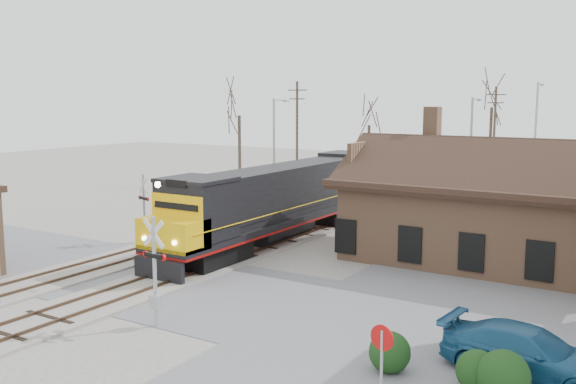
% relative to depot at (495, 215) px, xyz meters
% --- Properties ---
extents(ground, '(140.00, 140.00, 0.00)m').
position_rel_depot_xyz_m(ground, '(-11.99, -12.00, -2.41)').
color(ground, '#AAA499').
rests_on(ground, ground).
extents(road, '(60.00, 9.00, 0.03)m').
position_rel_depot_xyz_m(road, '(-11.99, -12.00, -2.39)').
color(road, slate).
rests_on(road, ground).
extents(track_main, '(3.40, 90.00, 0.24)m').
position_rel_depot_xyz_m(track_main, '(-11.99, 3.00, -2.34)').
color(track_main, '#AAA499').
rests_on(track_main, ground).
extents(track_siding, '(3.40, 90.00, 0.24)m').
position_rel_depot_xyz_m(track_siding, '(-16.49, 3.00, -2.34)').
color(track_siding, '#AAA499').
rests_on(track_siding, ground).
extents(depot, '(15.20, 9.31, 7.90)m').
position_rel_depot_xyz_m(depot, '(0.00, 0.00, 0.00)').
color(depot, '#986C4E').
rests_on(depot, ground).
extents(locomotive_lead, '(3.10, 20.75, 4.61)m').
position_rel_depot_xyz_m(locomotive_lead, '(-11.99, -2.31, 0.01)').
color(locomotive_lead, black).
rests_on(locomotive_lead, ground).
extents(locomotive_trailing, '(3.10, 20.75, 4.36)m').
position_rel_depot_xyz_m(locomotive_trailing, '(-11.99, 18.71, 0.01)').
color(locomotive_trailing, black).
rests_on(locomotive_trailing, ground).
extents(crossbuck_near, '(1.18, 0.31, 4.13)m').
position_rel_depot_xyz_m(crossbuck_near, '(-8.08, -16.35, -0.47)').
color(crossbuck_near, '#A5A8AD').
rests_on(crossbuck_near, ground).
extents(crossbuck_far, '(1.12, 0.42, 4.02)m').
position_rel_depot_xyz_m(crossbuck_far, '(-18.44, -6.32, -0.52)').
color(crossbuck_far, '#A5A8AD').
rests_on(crossbuck_far, ground).
extents(do_not_enter_sign, '(0.72, 0.17, 2.42)m').
position_rel_depot_xyz_m(do_not_enter_sign, '(1.61, -17.95, -0.74)').
color(do_not_enter_sign, '#A5A8AD').
rests_on(do_not_enter_sign, ground).
extents(parked_car, '(5.42, 2.64, 1.52)m').
position_rel_depot_xyz_m(parked_car, '(4.52, -13.61, -1.65)').
color(parked_car, navy).
rests_on(parked_car, ground).
extents(hedge_a, '(1.29, 1.29, 1.29)m').
position_rel_depot_xyz_m(hedge_a, '(0.84, -15.54, -1.76)').
color(hedge_a, black).
rests_on(hedge_a, ground).
extents(hedge_b, '(1.23, 1.23, 1.23)m').
position_rel_depot_xyz_m(hedge_b, '(3.49, -15.42, -1.79)').
color(hedge_b, black).
rests_on(hedge_b, ground).
extents(hedge_c, '(1.47, 1.47, 1.47)m').
position_rel_depot_xyz_m(hedge_c, '(4.28, -15.66, -1.67)').
color(hedge_c, black).
rests_on(hedge_c, ground).
extents(streetlight_a, '(0.25, 2.04, 8.35)m').
position_rel_depot_xyz_m(streetlight_a, '(-17.56, 6.32, 2.30)').
color(streetlight_a, '#A5A8AD').
rests_on(streetlight_a, ground).
extents(streetlight_b, '(0.25, 2.04, 8.43)m').
position_rel_depot_xyz_m(streetlight_b, '(-4.45, 10.90, 2.34)').
color(streetlight_b, '#A5A8AD').
rests_on(streetlight_b, ground).
extents(streetlight_c, '(0.25, 2.04, 9.62)m').
position_rel_depot_xyz_m(streetlight_c, '(-2.25, 21.15, 2.95)').
color(streetlight_c, '#A5A8AD').
rests_on(streetlight_c, ground).
extents(utility_pole_a, '(2.00, 0.24, 9.90)m').
position_rel_depot_xyz_m(utility_pole_a, '(-22.72, 18.00, 2.77)').
color(utility_pole_a, '#382D23').
rests_on(utility_pole_a, ground).
extents(utility_pole_b, '(2.00, 0.24, 9.52)m').
position_rel_depot_xyz_m(utility_pole_b, '(-8.30, 32.24, 2.57)').
color(utility_pole_b, '#382D23').
rests_on(utility_pole_b, ground).
extents(tree_a, '(4.46, 4.46, 10.94)m').
position_rel_depot_xyz_m(tree_a, '(-29.26, 17.90, 5.38)').
color(tree_a, '#382D23').
rests_on(tree_a, ground).
extents(tree_b, '(3.74, 3.74, 9.16)m').
position_rel_depot_xyz_m(tree_b, '(-19.95, 27.86, 4.11)').
color(tree_b, '#382D23').
rests_on(tree_b, ground).
extents(tree_c, '(4.96, 4.96, 12.16)m').
position_rel_depot_xyz_m(tree_c, '(-9.24, 34.51, 6.26)').
color(tree_c, '#382D23').
rests_on(tree_c, ground).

